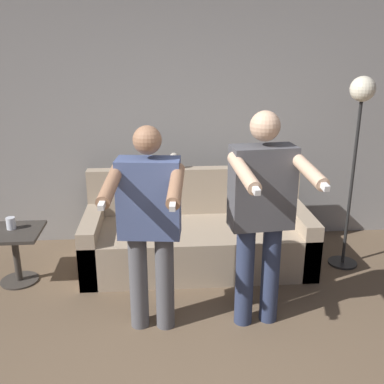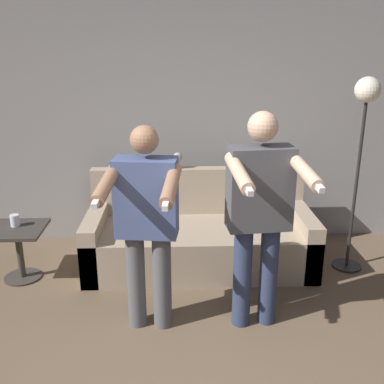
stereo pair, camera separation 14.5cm
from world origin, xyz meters
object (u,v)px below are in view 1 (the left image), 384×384
side_table (15,245)px  cup (11,223)px  person_left (149,219)px  cat (161,162)px  floor_lamp (359,120)px  couch (197,237)px  person_right (262,208)px

side_table → cup: (-0.03, 0.05, 0.19)m
person_left → cat: bearing=92.4°
floor_lamp → cup: floor_lamp is taller
floor_lamp → cup: size_ratio=16.80×
person_left → floor_lamp: (1.88, 0.91, 0.53)m
cat → person_left: bearing=-94.1°
person_left → cup: (-1.26, 0.85, -0.34)m
person_left → side_table: person_left is taller
couch → cup: size_ratio=19.96×
person_right → cup: (-2.07, 0.85, -0.40)m
floor_lamp → cup: (-3.14, -0.06, -0.88)m
cat → cup: 1.52m
person_right → cup: bearing=152.2°
couch → cat: (-0.34, 0.34, 0.69)m
couch → person_right: size_ratio=1.31×
couch → person_right: (0.38, -1.05, 0.69)m
person_right → side_table: (-2.05, 0.80, -0.60)m
person_left → floor_lamp: bearing=32.3°
couch → side_table: couch is taller
couch → floor_lamp: floor_lamp is taller
person_left → cup: 1.56m
couch → person_left: size_ratio=1.38×
side_table → person_left: bearing=-32.9°
floor_lamp → side_table: 3.30m
cat → couch: bearing=-45.1°
cup → side_table: bearing=-62.0°
person_left → cup: size_ratio=14.45×
couch → floor_lamp: 1.86m
floor_lamp → cup: 3.26m
person_left → side_table: bearing=153.7°
cat → floor_lamp: floor_lamp is taller
floor_lamp → side_table: size_ratio=3.62×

